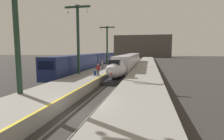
# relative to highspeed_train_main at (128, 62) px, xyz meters

# --- Properties ---
(ground_plane) EXTENTS (260.00, 260.00, 0.00)m
(ground_plane) POSITION_rel_highspeed_train_main_xyz_m (0.00, -29.54, -1.92)
(ground_plane) COLOR #33302D
(platform_left) EXTENTS (4.80, 110.00, 1.05)m
(platform_left) POSITION_rel_highspeed_train_main_xyz_m (-4.05, -4.79, -1.39)
(platform_left) COLOR gray
(platform_left) RESTS_ON ground
(platform_right) EXTENTS (4.80, 110.00, 1.05)m
(platform_right) POSITION_rel_highspeed_train_main_xyz_m (4.05, -4.79, -1.39)
(platform_right) COLOR gray
(platform_right) RESTS_ON ground
(platform_left_safety_stripe) EXTENTS (0.20, 107.80, 0.01)m
(platform_left_safety_stripe) POSITION_rel_highspeed_train_main_xyz_m (-1.77, -4.79, -0.87)
(platform_left_safety_stripe) COLOR yellow
(platform_left_safety_stripe) RESTS_ON platform_left
(rail_main_left) EXTENTS (0.08, 110.00, 0.12)m
(rail_main_left) POSITION_rel_highspeed_train_main_xyz_m (-0.75, -2.04, -1.86)
(rail_main_left) COLOR slate
(rail_main_left) RESTS_ON ground
(rail_main_right) EXTENTS (0.08, 110.00, 0.12)m
(rail_main_right) POSITION_rel_highspeed_train_main_xyz_m (0.75, -2.04, -1.86)
(rail_main_right) COLOR slate
(rail_main_right) RESTS_ON ground
(rail_secondary_left) EXTENTS (0.08, 110.00, 0.12)m
(rail_secondary_left) POSITION_rel_highspeed_train_main_xyz_m (-8.85, -2.04, -1.86)
(rail_secondary_left) COLOR slate
(rail_secondary_left) RESTS_ON ground
(rail_secondary_right) EXTENTS (0.08, 110.00, 0.12)m
(rail_secondary_right) POSITION_rel_highspeed_train_main_xyz_m (-7.35, -2.04, -1.86)
(rail_secondary_right) COLOR slate
(rail_secondary_right) RESTS_ON ground
(highspeed_train_main) EXTENTS (2.92, 38.91, 3.60)m
(highspeed_train_main) POSITION_rel_highspeed_train_main_xyz_m (0.00, 0.00, 0.00)
(highspeed_train_main) COLOR silver
(highspeed_train_main) RESTS_ON ground
(regional_train_adjacent) EXTENTS (2.85, 36.60, 3.80)m
(regional_train_adjacent) POSITION_rel_highspeed_train_main_xyz_m (-8.10, -2.77, 0.21)
(regional_train_adjacent) COLOR #141E4C
(regional_train_adjacent) RESTS_ON ground
(station_column_near) EXTENTS (4.00, 0.68, 9.83)m
(station_column_near) POSITION_rel_highspeed_train_main_xyz_m (-5.90, -28.27, 5.00)
(station_column_near) COLOR #1E3828
(station_column_near) RESTS_ON platform_left
(station_column_mid) EXTENTS (4.00, 0.68, 10.32)m
(station_column_mid) POSITION_rel_highspeed_train_main_xyz_m (-5.90, -15.53, 5.26)
(station_column_mid) COLOR #1E3828
(station_column_mid) RESTS_ON platform_left
(station_column_far) EXTENTS (4.00, 0.68, 9.60)m
(station_column_far) POSITION_rel_highspeed_train_main_xyz_m (-5.90, 3.25, 4.88)
(station_column_far) COLOR #1E3828
(station_column_far) RESTS_ON platform_left
(passenger_near_edge) EXTENTS (0.49, 0.39, 1.69)m
(passenger_near_edge) POSITION_rel_highspeed_train_main_xyz_m (-2.41, -16.66, 0.12)
(passenger_near_edge) COLOR #23232D
(passenger_near_edge) RESTS_ON platform_left
(passenger_mid_platform) EXTENTS (0.35, 0.53, 1.69)m
(passenger_mid_platform) POSITION_rel_highspeed_train_main_xyz_m (-3.77, -9.35, 0.12)
(passenger_mid_platform) COLOR #23232D
(passenger_mid_platform) RESTS_ON platform_left
(rolling_suitcase) EXTENTS (0.40, 0.22, 0.98)m
(rolling_suitcase) POSITION_rel_highspeed_train_main_xyz_m (-2.94, -16.49, -0.57)
(rolling_suitcase) COLOR navy
(rolling_suitcase) RESTS_ON platform_left
(terminus_back_wall) EXTENTS (36.00, 2.00, 14.00)m
(terminus_back_wall) POSITION_rel_highspeed_train_main_xyz_m (0.00, 72.46, 5.08)
(terminus_back_wall) COLOR #4C4742
(terminus_back_wall) RESTS_ON ground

